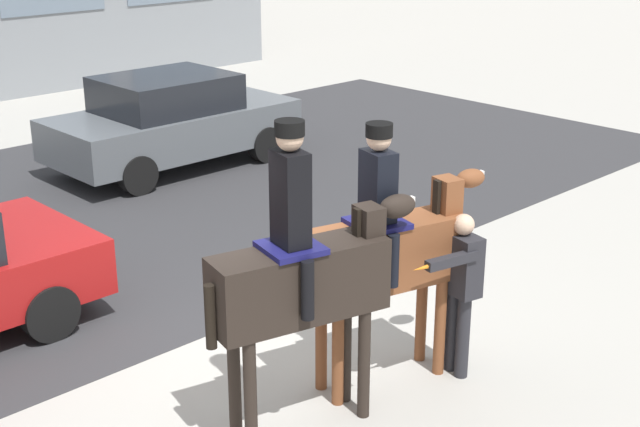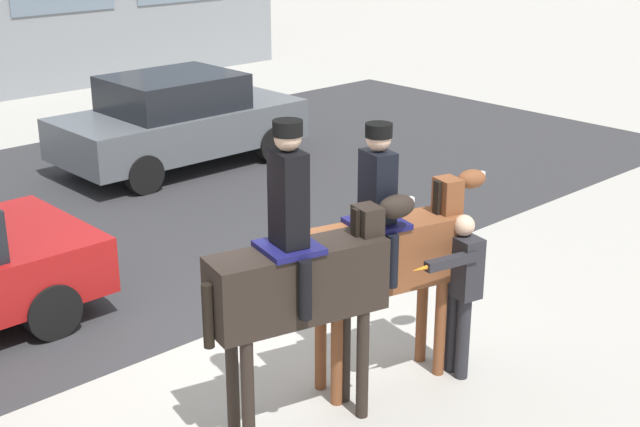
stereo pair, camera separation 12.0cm
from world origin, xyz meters
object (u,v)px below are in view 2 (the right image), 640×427
object	(u,v)px
pedestrian_bystander	(460,283)
mounted_horse_companion	(386,249)
street_car_far_lane	(178,120)
mounted_horse_lead	(301,275)

from	to	relation	value
pedestrian_bystander	mounted_horse_companion	bearing A→B (deg)	-22.17
street_car_far_lane	pedestrian_bystander	bearing A→B (deg)	-105.17
mounted_horse_lead	mounted_horse_companion	distance (m)	1.07
mounted_horse_companion	pedestrian_bystander	world-z (taller)	mounted_horse_companion
pedestrian_bystander	street_car_far_lane	size ratio (longest dim) A/B	0.39
pedestrian_bystander	street_car_far_lane	distance (m)	7.99
mounted_horse_lead	pedestrian_bystander	world-z (taller)	mounted_horse_lead
mounted_horse_lead	street_car_far_lane	bearing A→B (deg)	76.43
mounted_horse_lead	pedestrian_bystander	xyz separation A→B (m)	(1.66, -0.37, -0.46)
mounted_horse_lead	mounted_horse_companion	xyz separation A→B (m)	(1.07, 0.03, -0.08)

